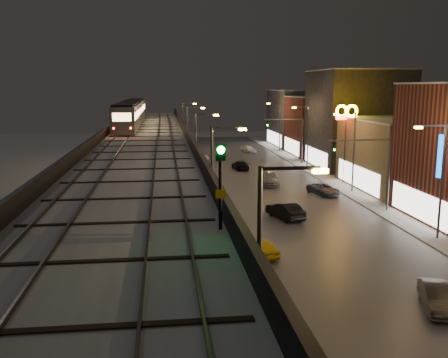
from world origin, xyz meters
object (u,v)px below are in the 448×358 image
car_near_white (285,211)px  car_onc_white (270,179)px  car_onc_dark (324,190)px  car_onc_silver (437,298)px  rail_signal (221,170)px  subway_train (131,113)px  car_onc_red (248,149)px  car_mid_dark (240,166)px  car_mid_silver (205,176)px  car_far_white (203,159)px  car_taxi (260,248)px

car_near_white → car_onc_white: 15.80m
car_onc_dark → car_onc_silver: bearing=-112.3°
rail_signal → car_onc_dark: size_ratio=0.72×
car_onc_white → subway_train: bearing=154.9°
car_onc_silver → car_onc_red: (0.80, 64.72, -0.00)m
car_mid_dark → car_onc_white: (1.87, -11.66, 0.14)m
car_near_white → car_mid_silver: 19.92m
car_far_white → car_near_white: bearing=89.7°
car_far_white → car_onc_dark: bearing=106.6°
car_mid_silver → car_mid_dark: size_ratio=1.24×
car_onc_red → car_onc_silver: bearing=-107.3°
car_near_white → car_far_white: size_ratio=1.09×
subway_train → car_far_white: subway_train is taller
car_taxi → car_onc_silver: (7.77, -9.56, 0.04)m
subway_train → car_taxi: 40.12m
car_taxi → car_mid_silver: size_ratio=0.69×
subway_train → car_onc_red: size_ratio=8.34×
subway_train → car_onc_dark: 29.75m
subway_train → car_taxi: bearing=-73.9°
car_near_white → car_mid_dark: 27.33m
subway_train → car_far_white: bearing=29.5°
rail_signal → car_onc_red: size_ratio=0.80×
car_far_white → car_onc_red: (9.14, 11.45, -0.04)m
car_near_white → car_onc_silver: (3.62, -19.14, -0.07)m
car_mid_silver → subway_train: bearing=-40.0°
car_taxi → car_onc_dark: bearing=-136.8°
car_mid_silver → car_taxi: bearing=96.7°
car_onc_dark → car_onc_red: (-2.23, 36.13, 0.06)m
car_mid_silver → car_onc_white: bearing=159.4°
car_mid_silver → rail_signal: bearing=89.8°
car_taxi → car_far_white: 43.71m
car_far_white → car_mid_silver: bearing=78.5°
car_far_white → car_onc_white: bearing=101.9°
car_taxi → car_mid_silver: (-1.44, 28.70, 0.12)m
car_far_white → car_onc_silver: (8.33, -53.27, -0.04)m
subway_train → car_mid_silver: subway_train is taller
car_onc_silver → rail_signal: bearing=-135.8°
car_taxi → car_mid_dark: size_ratio=0.85×
rail_signal → car_onc_red: bearing=79.5°
rail_signal → car_mid_dark: size_ratio=0.72×
car_far_white → car_onc_silver: 53.92m
car_near_white → car_mid_silver: (-5.59, 19.12, 0.01)m
rail_signal → car_near_white: bearing=70.9°
car_mid_silver → car_onc_red: (10.02, 26.46, -0.08)m
car_mid_silver → car_onc_dark: 15.61m
car_onc_silver → car_onc_white: (-1.62, 34.81, 0.10)m
car_near_white → car_mid_silver: bearing=-91.9°
car_mid_dark → car_onc_red: bearing=-109.8°
car_onc_dark → car_onc_white: size_ratio=0.83×
car_onc_white → car_onc_red: bearing=96.6°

